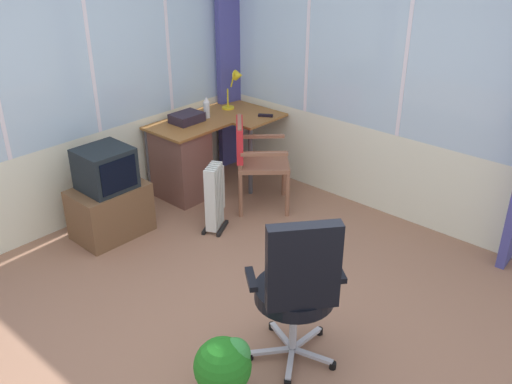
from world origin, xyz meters
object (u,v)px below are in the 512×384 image
(desk, at_px, (185,158))
(space_heater, at_px, (215,196))
(paper_tray, at_px, (187,118))
(tv_on_stand, at_px, (109,197))
(office_chair, at_px, (298,284))
(wooden_armchair, at_px, (251,152))
(spray_bottle, at_px, (207,108))
(potted_plant, at_px, (224,368))
(tv_remote, at_px, (266,115))
(desk_lamp, at_px, (236,83))

(desk, distance_m, space_heater, 0.77)
(paper_tray, bearing_deg, tv_on_stand, -171.20)
(office_chair, bearing_deg, desk, 63.52)
(wooden_armchair, bearing_deg, spray_bottle, 82.55)
(spray_bottle, relative_size, space_heater, 0.34)
(paper_tray, height_order, potted_plant, paper_tray)
(paper_tray, bearing_deg, potted_plant, -128.20)
(office_chair, height_order, potted_plant, office_chair)
(paper_tray, xyz_separation_m, wooden_armchair, (0.14, -0.73, -0.21))
(spray_bottle, height_order, tv_on_stand, spray_bottle)
(spray_bottle, distance_m, paper_tray, 0.24)
(tv_remote, xyz_separation_m, office_chair, (-1.92, -1.93, -0.12))
(desk, relative_size, spray_bottle, 5.91)
(wooden_armchair, height_order, potted_plant, wooden_armchair)
(tv_on_stand, distance_m, potted_plant, 2.22)
(tv_on_stand, bearing_deg, space_heater, -41.47)
(tv_remote, height_order, spray_bottle, spray_bottle)
(wooden_armchair, bearing_deg, tv_on_stand, 155.51)
(tv_remote, bearing_deg, desk_lamp, 56.75)
(potted_plant, bearing_deg, space_heater, 46.96)
(spray_bottle, bearing_deg, desk_lamp, -0.91)
(desk_lamp, relative_size, office_chair, 0.38)
(tv_remote, height_order, tv_on_stand, tv_on_stand)
(tv_on_stand, bearing_deg, tv_remote, -9.87)
(space_heater, xyz_separation_m, potted_plant, (-1.39, -1.49, -0.08))
(desk_lamp, distance_m, potted_plant, 3.38)
(tv_on_stand, bearing_deg, desk_lamp, 3.71)
(paper_tray, height_order, space_heater, paper_tray)
(desk, height_order, wooden_armchair, wooden_armchair)
(desk_lamp, bearing_deg, tv_on_stand, -176.29)
(office_chair, distance_m, potted_plant, 0.64)
(wooden_armchair, relative_size, space_heater, 1.39)
(desk, relative_size, desk_lamp, 3.11)
(desk_lamp, xyz_separation_m, tv_remote, (-0.01, -0.41, -0.26))
(desk, xyz_separation_m, tv_on_stand, (-0.97, -0.10, -0.03))
(desk_lamp, bearing_deg, desk, -179.15)
(space_heater, bearing_deg, paper_tray, 63.13)
(wooden_armchair, bearing_deg, desk_lamp, 52.57)
(wooden_armchair, distance_m, potted_plant, 2.48)
(wooden_armchair, bearing_deg, space_heater, -174.24)
(wooden_armchair, height_order, space_heater, wooden_armchair)
(desk, height_order, potted_plant, desk)
(office_chair, bearing_deg, tv_remote, 45.07)
(space_heater, distance_m, potted_plant, 2.04)
(spray_bottle, bearing_deg, tv_on_stand, -174.80)
(desk, xyz_separation_m, desk_lamp, (0.77, 0.01, 0.61))
(paper_tray, xyz_separation_m, space_heater, (-0.40, -0.78, -0.46))
(spray_bottle, xyz_separation_m, potted_plant, (-2.01, -2.22, -0.59))
(spray_bottle, bearing_deg, space_heater, -130.35)
(desk_lamp, bearing_deg, office_chair, -129.47)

